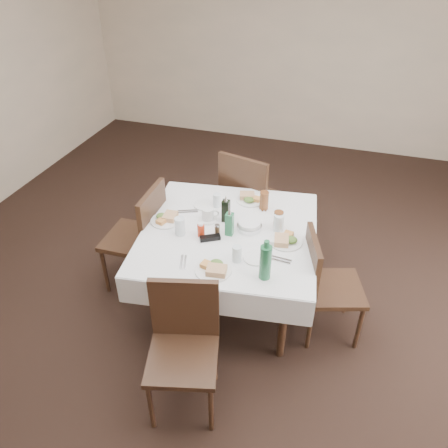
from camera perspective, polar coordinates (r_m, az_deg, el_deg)
name	(u,v)px	position (r m, az deg, el deg)	size (l,w,h in m)	color
ground_plane	(226,304)	(3.81, 0.22, -10.46)	(7.00, 7.00, 0.00)	black
room_shell	(226,112)	(2.85, 0.30, 14.45)	(6.04, 7.04, 2.80)	#B7A890
dining_table	(229,239)	(3.38, 0.63, -1.94)	(1.48, 1.48, 0.76)	black
chair_north	(248,196)	(4.11, 3.20, 3.72)	(0.59, 0.59, 1.02)	black
chair_south	(184,339)	(2.87, -5.27, -14.71)	(0.53, 0.53, 0.92)	black
chair_east	(323,281)	(3.34, 12.82, -7.25)	(0.54, 0.54, 0.90)	black
chair_west	(142,232)	(3.72, -10.60, -1.08)	(0.47, 0.47, 0.98)	black
meal_north	(250,199)	(3.69, 3.37, 3.34)	(0.24, 0.24, 0.05)	white
meal_south	(214,269)	(2.95, -1.29, -5.83)	(0.25, 0.25, 0.06)	white
meal_east	(285,240)	(3.23, 8.03, -2.08)	(0.25, 0.25, 0.05)	white
meal_west	(166,219)	(3.46, -7.60, 0.72)	(0.24, 0.24, 0.05)	white
side_plate_a	(204,205)	(3.62, -2.59, 2.52)	(0.18, 0.18, 0.01)	white
side_plate_b	(256,258)	(3.07, 4.15, -4.44)	(0.17, 0.17, 0.01)	white
water_n	(217,200)	(3.58, -0.93, 3.10)	(0.06, 0.06, 0.12)	silver
water_s	(237,254)	(3.01, 1.69, -3.90)	(0.07, 0.07, 0.12)	silver
water_e	(279,223)	(3.31, 7.15, 0.11)	(0.08, 0.08, 0.14)	silver
water_w	(180,226)	(3.27, -5.78, -0.29)	(0.08, 0.08, 0.14)	silver
iced_tea_a	(264,200)	(3.56, 5.26, 3.10)	(0.07, 0.07, 0.15)	brown
iced_tea_b	(278,220)	(3.34, 7.10, 0.51)	(0.07, 0.07, 0.15)	brown
bread_basket	(249,225)	(3.34, 3.33, -0.18)	(0.19, 0.19, 0.06)	silver
oil_cruet_dark	(226,210)	(3.38, 0.25, 1.85)	(0.06, 0.06, 0.23)	black
oil_cruet_green	(229,223)	(3.23, 0.72, 0.11)	(0.06, 0.06, 0.23)	#256A40
ketchup_bottle	(201,230)	(3.25, -3.03, -0.77)	(0.05, 0.05, 0.12)	#B82D12
salt_shaker	(228,225)	(3.33, 0.54, -0.09)	(0.03, 0.03, 0.08)	white
pepper_shaker	(217,229)	(3.27, -0.89, -0.70)	(0.04, 0.04, 0.08)	#402E1B
coffee_mug	(208,215)	(3.42, -2.09, 1.20)	(0.16, 0.15, 0.11)	white
sunglasses	(210,238)	(3.23, -1.84, -1.83)	(0.16, 0.12, 0.03)	black
green_bottle	(265,262)	(2.84, 5.43, -4.92)	(0.08, 0.08, 0.30)	#256A40
sugar_caddy	(274,243)	(3.19, 6.59, -2.43)	(0.10, 0.06, 0.05)	white
cutlery_n	(263,206)	(3.62, 5.05, 2.35)	(0.10, 0.17, 0.01)	silver
cutlery_s	(183,262)	(3.04, -5.35, -4.98)	(0.08, 0.16, 0.01)	silver
cutlery_e	(277,259)	(3.08, 6.94, -4.56)	(0.20, 0.07, 0.01)	silver
cutlery_w	(188,212)	(3.55, -4.77, 1.64)	(0.17, 0.10, 0.01)	silver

